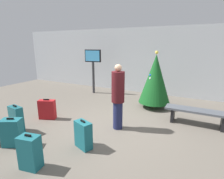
# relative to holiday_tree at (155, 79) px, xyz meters

# --- Properties ---
(ground_plane) EXTENTS (16.00, 16.00, 0.00)m
(ground_plane) POSITION_rel_holiday_tree_xyz_m (-0.56, -2.20, -1.09)
(ground_plane) COLOR #665E54
(back_wall) EXTENTS (16.00, 0.20, 3.11)m
(back_wall) POSITION_rel_holiday_tree_xyz_m (-0.56, 2.01, 0.46)
(back_wall) COLOR #B7BCC1
(back_wall) RESTS_ON ground_plane
(holiday_tree) EXTENTS (1.15, 1.15, 2.10)m
(holiday_tree) POSITION_rel_holiday_tree_xyz_m (0.00, 0.00, 0.00)
(holiday_tree) COLOR #4C3319
(holiday_tree) RESTS_ON ground_plane
(flight_info_kiosk) EXTENTS (0.79, 0.21, 2.09)m
(flight_info_kiosk) POSITION_rel_holiday_tree_xyz_m (-3.18, 0.73, 0.34)
(flight_info_kiosk) COLOR #333338
(flight_info_kiosk) RESTS_ON ground_plane
(waiting_bench) EXTENTS (1.77, 0.44, 0.48)m
(waiting_bench) POSITION_rel_holiday_tree_xyz_m (1.51, -0.98, -0.72)
(waiting_bench) COLOR #4C5159
(waiting_bench) RESTS_ON ground_plane
(traveller_0) EXTENTS (0.36, 0.36, 1.81)m
(traveller_0) POSITION_rel_holiday_tree_xyz_m (-0.45, -2.22, -0.14)
(traveller_0) COLOR #1E234C
(traveller_0) RESTS_ON ground_plane
(suitcase_0) EXTENTS (0.52, 0.45, 0.69)m
(suitcase_0) POSITION_rel_holiday_tree_xyz_m (-2.24, -4.16, -0.77)
(suitcase_0) COLOR #19606B
(suitcase_0) RESTS_ON ground_plane
(suitcase_1) EXTENTS (0.47, 0.26, 0.76)m
(suitcase_1) POSITION_rel_holiday_tree_xyz_m (-2.78, -3.67, -0.73)
(suitcase_1) COLOR #19606B
(suitcase_1) RESTS_ON ground_plane
(suitcase_2) EXTENTS (0.48, 0.35, 0.67)m
(suitcase_2) POSITION_rel_holiday_tree_xyz_m (-0.72, -3.47, -0.78)
(suitcase_2) COLOR #19606B
(suitcase_2) RESTS_ON ground_plane
(suitcase_3) EXTENTS (0.56, 0.40, 0.66)m
(suitcase_3) POSITION_rel_holiday_tree_xyz_m (-2.74, -2.64, -0.78)
(suitcase_3) COLOR #B2191E
(suitcase_3) RESTS_ON ground_plane
(suitcase_5) EXTENTS (0.42, 0.33, 0.70)m
(suitcase_5) POSITION_rel_holiday_tree_xyz_m (-1.19, -4.51, -0.76)
(suitcase_5) COLOR #19606B
(suitcase_5) RESTS_ON ground_plane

